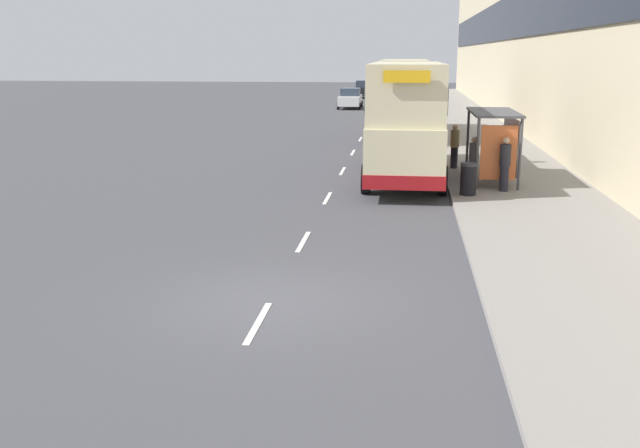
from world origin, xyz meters
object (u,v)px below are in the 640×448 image
(double_decker_bus_ahead, at_px, (404,96))
(pedestrian_3, at_px, (503,147))
(car_1, at_px, (350,98))
(pedestrian_at_shelter, at_px, (455,146))
(car_2, at_px, (408,90))
(car_3, at_px, (399,99))
(car_0, at_px, (363,89))
(pedestrian_2, at_px, (506,141))
(double_decker_bus_near, at_px, (406,118))
(litter_bin, at_px, (468,179))
(pedestrian_1, at_px, (474,161))
(pedestrian_4, at_px, (505,164))
(bus_shelter, at_px, (499,133))

(double_decker_bus_ahead, bearing_deg, pedestrian_3, -72.44)
(car_1, distance_m, pedestrian_at_shelter, 34.58)
(pedestrian_at_shelter, bearing_deg, car_2, 92.14)
(car_3, bearing_deg, car_0, 103.56)
(pedestrian_2, bearing_deg, car_2, 94.82)
(double_decker_bus_near, height_order, car_0, double_decker_bus_near)
(litter_bin, bearing_deg, car_0, 96.91)
(pedestrian_2, relative_size, pedestrian_3, 1.02)
(double_decker_bus_ahead, xyz_separation_m, pedestrian_1, (2.50, -16.25, -1.26))
(double_decker_bus_ahead, distance_m, pedestrian_4, 17.46)
(bus_shelter, bearing_deg, pedestrian_3, 78.28)
(double_decker_bus_ahead, xyz_separation_m, pedestrian_at_shelter, (2.11, -12.25, -1.24))
(car_3, bearing_deg, double_decker_bus_ahead, -88.72)
(bus_shelter, xyz_separation_m, pedestrian_1, (-0.93, -1.06, -0.85))
(double_decker_bus_near, height_order, pedestrian_2, double_decker_bus_near)
(bus_shelter, distance_m, double_decker_bus_ahead, 15.57)
(car_3, height_order, pedestrian_1, pedestrian_1)
(car_2, bearing_deg, double_decker_bus_near, -90.12)
(double_decker_bus_near, distance_m, pedestrian_2, 5.66)
(double_decker_bus_near, bearing_deg, car_0, 95.13)
(bus_shelter, distance_m, car_3, 36.14)
(pedestrian_at_shelter, relative_size, pedestrian_2, 0.97)
(pedestrian_1, bearing_deg, litter_bin, -100.22)
(litter_bin, bearing_deg, double_decker_bus_ahead, 97.04)
(car_2, distance_m, pedestrian_1, 53.98)
(litter_bin, bearing_deg, double_decker_bus_near, 119.39)
(car_1, relative_size, pedestrian_1, 2.60)
(double_decker_bus_near, bearing_deg, car_3, 90.98)
(car_1, height_order, pedestrian_1, pedestrian_1)
(bus_shelter, height_order, pedestrian_2, bus_shelter)
(litter_bin, bearing_deg, pedestrian_at_shelter, 91.03)
(car_0, relative_size, car_3, 1.03)
(pedestrian_1, height_order, pedestrian_4, pedestrian_4)
(pedestrian_1, distance_m, pedestrian_2, 5.95)
(bus_shelter, height_order, pedestrian_at_shelter, bus_shelter)
(pedestrian_4, bearing_deg, pedestrian_1, 138.56)
(car_1, height_order, car_3, car_3)
(bus_shelter, height_order, car_1, bus_shelter)
(pedestrian_2, height_order, pedestrian_3, pedestrian_2)
(double_decker_bus_ahead, height_order, pedestrian_3, double_decker_bus_ahead)
(car_1, distance_m, pedestrian_3, 35.30)
(car_2, bearing_deg, bus_shelter, -86.55)
(double_decker_bus_near, distance_m, car_2, 51.90)
(pedestrian_1, bearing_deg, car_3, 94.59)
(pedestrian_2, distance_m, pedestrian_4, 6.55)
(car_0, relative_size, pedestrian_2, 2.20)
(bus_shelter, height_order, double_decker_bus_ahead, double_decker_bus_ahead)
(car_0, bearing_deg, litter_bin, 96.91)
(car_0, bearing_deg, double_decker_bus_near, 95.13)
(car_0, bearing_deg, double_decker_bus_ahead, 96.86)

